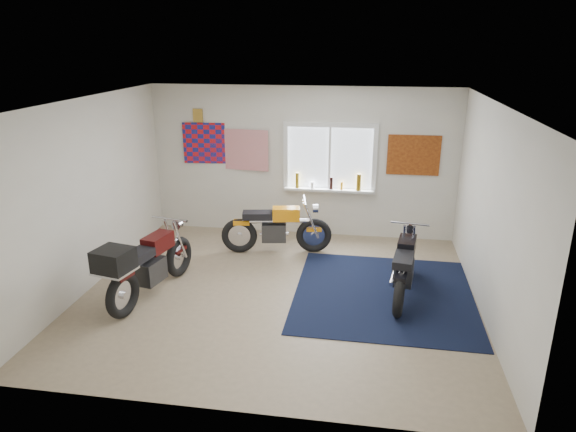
% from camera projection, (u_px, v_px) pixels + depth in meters
% --- Properties ---
extents(ground, '(5.50, 5.50, 0.00)m').
position_uv_depth(ground, '(279.00, 293.00, 7.35)').
color(ground, '#9E896B').
rests_on(ground, ground).
extents(room_shell, '(5.50, 5.50, 5.50)m').
position_uv_depth(room_shell, '(278.00, 183.00, 6.81)').
color(room_shell, white).
rests_on(room_shell, ground).
extents(navy_rug, '(2.53, 2.63, 0.01)m').
position_uv_depth(navy_rug, '(383.00, 294.00, 7.32)').
color(navy_rug, black).
rests_on(navy_rug, ground).
extents(window_assembly, '(1.66, 0.17, 1.26)m').
position_uv_depth(window_assembly, '(330.00, 163.00, 9.14)').
color(window_assembly, white).
rests_on(window_assembly, room_shell).
extents(oil_bottles, '(1.18, 0.09, 0.30)m').
position_uv_depth(oil_bottles, '(334.00, 182.00, 9.17)').
color(oil_bottles, olive).
rests_on(oil_bottles, window_assembly).
extents(flag_display, '(1.60, 0.10, 1.17)m').
position_uv_depth(flag_display, '(198.00, 115.00, 9.24)').
color(flag_display, red).
rests_on(flag_display, room_shell).
extents(triumph_poster, '(0.90, 0.03, 0.70)m').
position_uv_depth(triumph_poster, '(414.00, 155.00, 8.88)').
color(triumph_poster, '#A54C14').
rests_on(triumph_poster, room_shell).
extents(yellow_triumph, '(1.86, 0.58, 0.94)m').
position_uv_depth(yellow_triumph, '(276.00, 229.00, 8.66)').
color(yellow_triumph, black).
rests_on(yellow_triumph, ground).
extents(black_chrome_bike, '(0.56, 1.82, 0.93)m').
position_uv_depth(black_chrome_bike, '(404.00, 268.00, 7.19)').
color(black_chrome_bike, black).
rests_on(black_chrome_bike, navy_rug).
extents(maroon_tourer, '(0.81, 1.96, 1.00)m').
position_uv_depth(maroon_tourer, '(145.00, 265.00, 7.03)').
color(maroon_tourer, black).
rests_on(maroon_tourer, ground).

